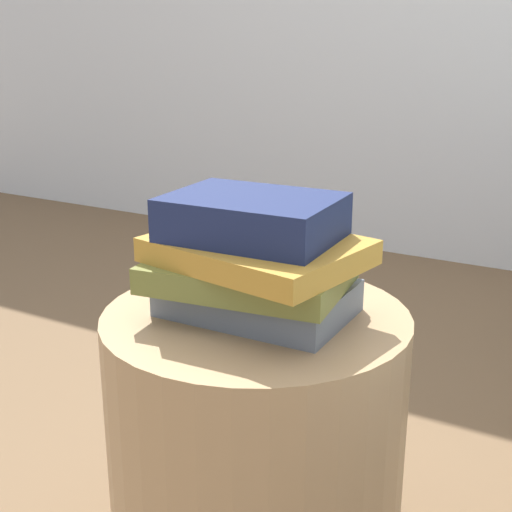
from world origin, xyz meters
name	(u,v)px	position (x,y,z in m)	size (l,w,h in m)	color
side_table	(256,466)	(0.00, 0.00, 0.25)	(0.45, 0.45, 0.51)	tan
book_slate	(260,298)	(0.00, 0.01, 0.53)	(0.26, 0.17, 0.05)	slate
book_olive	(249,273)	(-0.01, -0.01, 0.57)	(0.27, 0.19, 0.04)	olive
book_ochre	(258,251)	(0.01, -0.01, 0.61)	(0.27, 0.21, 0.03)	#B7842D
book_navy	(251,217)	(0.00, -0.01, 0.65)	(0.23, 0.17, 0.06)	#19234C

